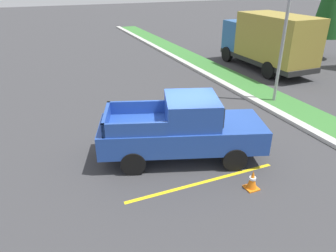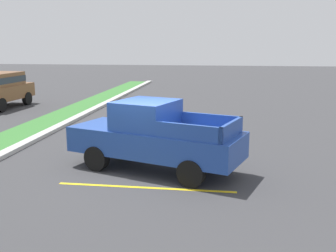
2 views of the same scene
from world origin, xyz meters
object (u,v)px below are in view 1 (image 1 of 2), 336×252
Objects in this scene: traffic_cone at (252,180)px; cargo_truck_distant at (269,40)px; pickup_truck_main at (183,129)px; street_light at (283,22)px.

cargo_truck_distant is at bearing 139.84° from traffic_cone.
street_light is at bearing 115.56° from pickup_truck_main.
street_light is (4.70, -3.38, 1.81)m from cargo_truck_distant.
traffic_cone is (9.93, -8.38, -1.56)m from cargo_truck_distant.
traffic_cone is (2.33, 1.06, -0.75)m from pickup_truck_main.
pickup_truck_main is 12.14m from cargo_truck_distant.
traffic_cone is at bearing 24.52° from pickup_truck_main.
cargo_truck_distant is 11.34× the size of traffic_cone.
street_light is (-2.90, 6.06, 2.62)m from pickup_truck_main.
pickup_truck_main is at bearing -64.44° from street_light.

